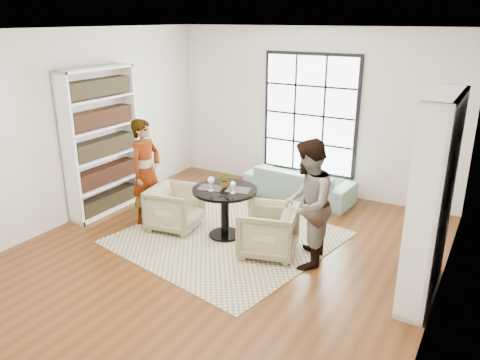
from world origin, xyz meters
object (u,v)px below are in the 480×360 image
Objects in this scene: wine_glass_left at (211,181)px; flower_centerpiece at (225,180)px; sofa at (299,183)px; armchair_left at (175,208)px; person_left at (146,172)px; wine_glass_right at (233,185)px; armchair_right at (268,231)px; person_right at (307,204)px; pedestal_table at (225,202)px.

wine_glass_left is 0.93× the size of flower_centerpiece.
armchair_left is at bearing 65.58° from sofa.
wine_glass_right is at bearing -88.87° from person_left.
armchair_right is 0.46× the size of person_left.
person_right is at bearing -9.74° from flower_centerpiece.
pedestal_table is 1.27× the size of armchair_left.
armchair_right is (1.63, -0.03, 0.01)m from armchair_left.
person_left is at bearing 55.43° from sofa.
person_right reaches higher than person_left.
pedestal_table is 0.56× the size of person_right.
person_right reaches higher than armchair_left.
person_right is at bearing -0.31° from wine_glass_left.
pedestal_table is at bearing -109.91° from person_right.
wine_glass_left is 1.20× the size of wine_glass_right.
person_left is at bearing -171.12° from flower_centerpiece.
armchair_left is at bearing -177.21° from wine_glass_right.
sofa is 9.17× the size of wine_glass_left.
person_left reaches higher than pedestal_table.
person_left is 7.86× the size of wine_glass_left.
wine_glass_right is at bearing -24.67° from pedestal_table.
wine_glass_right is at bearing -106.79° from person_right.
sofa is 8.56× the size of flower_centerpiece.
pedestal_table is at bearing -116.94° from armchair_right.
person_right is (2.73, -0.03, 0.02)m from person_left.
person_left is 2.73m from person_right.
person_right is at bearing -3.96° from wine_glass_right.
person_right is (0.55, 0.00, 0.51)m from armchair_right.
sofa is at bearing -167.80° from person_right.
armchair_left is at bearing 178.08° from wine_glass_left.
sofa is at bearing 77.93° from wine_glass_left.
person_left reaches higher than wine_glass_left.
armchair_left is 0.90m from wine_glass_left.
pedestal_table is at bearing -84.96° from person_left.
armchair_left is 2.24m from person_right.
pedestal_table is at bearing 84.39° from sofa.
armchair_left is 1.16m from wine_glass_right.
flower_centerpiece reaches higher than wine_glass_left.
wine_glass_left is at bearing -105.61° from armchair_right.
person_left is 1.24m from wine_glass_left.
wine_glass_right reaches higher than sofa.
wine_glass_right reaches higher than pedestal_table.
person_right is 1.42m from flower_centerpiece.
flower_centerpiece is (0.78, 0.21, 0.54)m from armchair_left.
armchair_left is 3.28× the size of flower_centerpiece.
wine_glass_right is (0.32, 0.07, -0.03)m from wine_glass_left.
wine_glass_left is 0.33m from wine_glass_right.
wine_glass_left is (-0.94, 0.01, 0.57)m from armchair_right.
person_left reaches higher than armchair_right.
pedestal_table is 2.07m from sofa.
wine_glass_left is (-0.13, -0.16, 0.36)m from pedestal_table.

